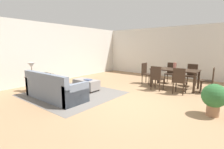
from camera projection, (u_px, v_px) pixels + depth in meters
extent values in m
plane|color=#9E7A56|center=(129.00, 101.00, 4.95)|extent=(10.80, 10.80, 0.00)
cube|color=silver|center=(180.00, 52.00, 8.61)|extent=(9.00, 0.12, 2.70)
cube|color=silver|center=(55.00, 53.00, 7.85)|extent=(0.12, 11.00, 2.70)
cube|color=slate|center=(73.00, 94.00, 5.75)|extent=(3.00, 2.80, 0.01)
cube|color=slate|center=(56.00, 92.00, 5.23)|extent=(2.17, 0.87, 0.42)
cube|color=slate|center=(44.00, 80.00, 4.88)|extent=(2.17, 0.16, 0.44)
cube|color=slate|center=(39.00, 84.00, 5.83)|extent=(0.14, 0.87, 0.62)
cube|color=slate|center=(76.00, 94.00, 4.60)|extent=(0.14, 0.87, 0.62)
cube|color=tan|center=(41.00, 79.00, 5.47)|extent=(0.32, 0.11, 0.33)
cube|color=tan|center=(49.00, 79.00, 5.23)|extent=(0.41, 0.16, 0.41)
cube|color=slate|center=(56.00, 81.00, 4.96)|extent=(0.36, 0.12, 0.36)
cube|color=silver|center=(65.00, 83.00, 4.70)|extent=(0.34, 0.11, 0.34)
cube|color=gray|center=(86.00, 84.00, 6.20)|extent=(1.00, 0.51, 0.35)
cylinder|color=#332319|center=(82.00, 87.00, 6.67)|extent=(0.05, 0.05, 0.06)
cylinder|color=#332319|center=(99.00, 90.00, 6.12)|extent=(0.05, 0.05, 0.06)
cylinder|color=#332319|center=(75.00, 89.00, 6.35)|extent=(0.05, 0.05, 0.06)
cylinder|color=#332319|center=(91.00, 92.00, 5.81)|extent=(0.05, 0.05, 0.06)
cube|color=brown|center=(32.00, 77.00, 5.98)|extent=(0.40, 0.40, 0.03)
cylinder|color=brown|center=(35.00, 83.00, 6.26)|extent=(0.04, 0.04, 0.52)
cylinder|color=brown|center=(40.00, 84.00, 6.06)|extent=(0.04, 0.04, 0.52)
cylinder|color=brown|center=(26.00, 85.00, 6.00)|extent=(0.04, 0.04, 0.52)
cylinder|color=brown|center=(31.00, 86.00, 5.79)|extent=(0.04, 0.04, 0.52)
cylinder|color=brown|center=(32.00, 76.00, 5.98)|extent=(0.16, 0.16, 0.02)
cylinder|color=brown|center=(32.00, 72.00, 5.95)|extent=(0.02, 0.02, 0.32)
cone|color=silver|center=(31.00, 65.00, 5.91)|extent=(0.26, 0.26, 0.18)
cube|color=#332319|center=(175.00, 70.00, 6.45)|extent=(1.74, 0.88, 0.04)
cube|color=#332319|center=(158.00, 76.00, 7.31)|extent=(0.07, 0.07, 0.72)
cube|color=#332319|center=(199.00, 80.00, 6.32)|extent=(0.07, 0.07, 0.72)
cube|color=#332319|center=(151.00, 78.00, 6.71)|extent=(0.07, 0.07, 0.72)
cube|color=#332319|center=(194.00, 84.00, 5.73)|extent=(0.07, 0.07, 0.72)
cube|color=#332319|center=(158.00, 79.00, 6.20)|extent=(0.42, 0.42, 0.04)
cube|color=#332319|center=(156.00, 73.00, 6.02)|extent=(0.40, 0.06, 0.47)
cylinder|color=#332319|center=(155.00, 83.00, 6.47)|extent=(0.04, 0.04, 0.41)
cylinder|color=#332319|center=(163.00, 85.00, 6.25)|extent=(0.04, 0.04, 0.41)
cylinder|color=#332319|center=(151.00, 85.00, 6.22)|extent=(0.04, 0.04, 0.41)
cylinder|color=#332319|center=(160.00, 86.00, 6.00)|extent=(0.04, 0.04, 0.41)
cube|color=#332319|center=(180.00, 82.00, 5.71)|extent=(0.40, 0.40, 0.04)
cube|color=#332319|center=(179.00, 75.00, 5.53)|extent=(0.40, 0.04, 0.47)
cylinder|color=#332319|center=(176.00, 86.00, 5.98)|extent=(0.04, 0.04, 0.41)
cylinder|color=#332319|center=(186.00, 88.00, 5.78)|extent=(0.04, 0.04, 0.41)
cylinder|color=#332319|center=(173.00, 88.00, 5.72)|extent=(0.04, 0.04, 0.41)
cylinder|color=#332319|center=(183.00, 90.00, 5.51)|extent=(0.04, 0.04, 0.41)
cube|color=#332319|center=(170.00, 74.00, 7.35)|extent=(0.41, 0.41, 0.04)
cube|color=#332319|center=(172.00, 68.00, 7.45)|extent=(0.40, 0.05, 0.47)
cylinder|color=#332319|center=(172.00, 80.00, 7.16)|extent=(0.04, 0.04, 0.41)
cylinder|color=#332319|center=(165.00, 79.00, 7.37)|extent=(0.04, 0.04, 0.41)
cylinder|color=#332319|center=(175.00, 79.00, 7.42)|extent=(0.04, 0.04, 0.41)
cylinder|color=#332319|center=(167.00, 78.00, 7.63)|extent=(0.04, 0.04, 0.41)
cube|color=#332319|center=(191.00, 76.00, 6.78)|extent=(0.42, 0.42, 0.04)
cube|color=#332319|center=(192.00, 70.00, 6.88)|extent=(0.40, 0.06, 0.47)
cylinder|color=#332319|center=(193.00, 83.00, 6.59)|extent=(0.04, 0.04, 0.41)
cylinder|color=#332319|center=(185.00, 81.00, 6.81)|extent=(0.04, 0.04, 0.41)
cylinder|color=#332319|center=(196.00, 81.00, 6.84)|extent=(0.04, 0.04, 0.41)
cylinder|color=#332319|center=(187.00, 80.00, 7.06)|extent=(0.04, 0.04, 0.41)
cube|color=#332319|center=(207.00, 81.00, 5.82)|extent=(0.43, 0.43, 0.04)
cube|color=#332319|center=(213.00, 74.00, 5.68)|extent=(0.07, 0.40, 0.47)
cylinder|color=#332319|center=(200.00, 87.00, 5.81)|extent=(0.04, 0.04, 0.41)
cylinder|color=#332319|center=(201.00, 86.00, 6.09)|extent=(0.04, 0.04, 0.41)
cylinder|color=#332319|center=(211.00, 89.00, 5.63)|extent=(0.04, 0.04, 0.41)
cylinder|color=#332319|center=(212.00, 87.00, 5.90)|extent=(0.04, 0.04, 0.41)
cube|color=#332319|center=(148.00, 74.00, 7.23)|extent=(0.42, 0.42, 0.04)
cube|color=#332319|center=(144.00, 68.00, 7.30)|extent=(0.06, 0.40, 0.47)
cylinder|color=#332319|center=(153.00, 79.00, 7.28)|extent=(0.04, 0.04, 0.41)
cylinder|color=#332319|center=(149.00, 80.00, 7.03)|extent=(0.04, 0.04, 0.41)
cylinder|color=#332319|center=(146.00, 78.00, 7.50)|extent=(0.04, 0.04, 0.41)
cylinder|color=#332319|center=(142.00, 79.00, 7.25)|extent=(0.04, 0.04, 0.41)
cylinder|color=#B26659|center=(175.00, 66.00, 6.46)|extent=(0.11, 0.11, 0.26)
cube|color=#3F4C72|center=(88.00, 80.00, 6.06)|extent=(0.27, 0.22, 0.03)
cylinder|color=#996B4C|center=(213.00, 111.00, 3.90)|extent=(0.28, 0.28, 0.26)
sphere|color=#2D6633|center=(214.00, 96.00, 3.84)|extent=(0.56, 0.56, 0.56)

